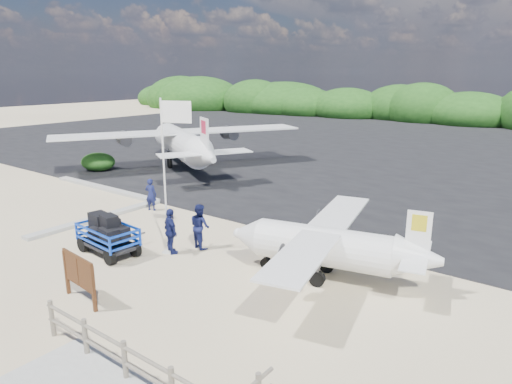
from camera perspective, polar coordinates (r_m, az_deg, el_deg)
ground at (r=18.26m, az=-14.89°, el=-7.14°), size 160.00×160.00×0.00m
asphalt_apron at (r=42.98m, az=18.30°, el=5.13°), size 90.00×50.00×0.04m
lagoon at (r=26.30m, az=-24.56°, el=-1.26°), size 9.00×7.00×0.40m
vegetation_band at (r=66.96m, az=25.46°, el=7.67°), size 124.00×8.00×4.40m
fence at (r=11.37m, az=-15.87°, el=-21.75°), size 6.40×2.00×1.10m
baggage_cart at (r=18.28m, az=-17.86°, el=-7.35°), size 2.78×1.74×1.33m
flagpole at (r=17.90m, az=-10.90°, el=-7.35°), size 1.25×0.88×5.79m
signboard at (r=14.97m, az=-20.94°, el=-12.72°), size 1.86×0.35×1.53m
crew_a at (r=23.07m, az=-13.00°, el=-0.31°), size 0.68×0.56×1.61m
crew_b at (r=17.83m, az=-7.03°, el=-4.25°), size 1.01×0.87×1.77m
crew_c at (r=17.42m, az=-10.60°, el=-4.86°), size 1.12×0.77×1.76m
aircraft_small at (r=46.62m, az=11.70°, el=6.27°), size 8.62×8.62×2.59m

